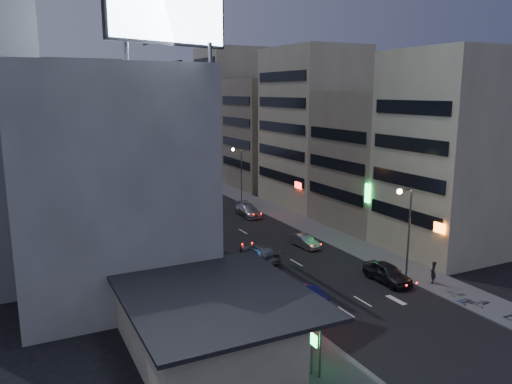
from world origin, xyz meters
TOP-DOWN VIEW (x-y plane):
  - ground at (0.00, 0.00)m, footprint 180.00×180.00m
  - sidewalk_left at (-8.00, 30.00)m, footprint 4.00×120.00m
  - sidewalk_right at (8.00, 30.00)m, footprint 4.00×120.00m
  - food_court at (-13.90, 2.00)m, footprint 11.00×13.00m
  - white_building at (-17.00, 20.00)m, footprint 14.00×24.00m
  - shophouse_near at (15.00, 10.50)m, footprint 10.00×11.00m
  - shophouse_mid at (15.50, 22.00)m, footprint 11.00×12.00m
  - shophouse_far at (15.00, 35.00)m, footprint 10.00×14.00m
  - far_left_a at (-15.50, 45.00)m, footprint 11.00×10.00m
  - far_left_b at (-16.00, 58.00)m, footprint 12.00×10.00m
  - far_right_a at (15.50, 50.00)m, footprint 11.00×12.00m
  - far_right_b at (16.00, 64.00)m, footprint 12.00×12.00m
  - billboard at (-12.99, 9.97)m, footprint 9.52×3.75m
  - street_lamp_right_near at (5.90, 6.00)m, footprint 1.60×0.44m
  - street_lamp_left at (-5.90, 22.00)m, footprint 1.60×0.44m
  - street_lamp_right_far at (5.90, 40.00)m, footprint 1.60×0.44m
  - parked_car_right_near at (4.41, 6.28)m, footprint 1.96×4.86m
  - parked_car_right_mid at (3.28, 17.82)m, footprint 1.73×4.07m
  - parked_car_left at (-5.60, 32.03)m, footprint 2.47×5.09m
  - parked_car_right_far at (3.78, 32.49)m, footprint 2.49×5.43m
  - road_car_blue at (-4.34, 5.78)m, footprint 1.93×4.72m
  - road_car_silver at (-2.76, 16.32)m, footprint 2.38×5.46m
  - person at (7.52, 4.16)m, footprint 0.82×0.80m
  - scooter_silver_a at (8.31, -0.26)m, footprint 0.90×2.10m
  - scooter_blue at (7.52, 0.58)m, footprint 0.61×1.73m
  - scooter_black_b at (7.52, -0.02)m, footprint 0.99×1.77m
  - scooter_silver_b at (8.03, 1.47)m, footprint 1.07×1.77m

SIDE VIEW (x-z plane):
  - ground at x=0.00m, z-range 0.00..0.00m
  - sidewalk_left at x=-8.00m, z-range 0.00..0.12m
  - sidewalk_right at x=8.00m, z-range 0.00..0.12m
  - scooter_silver_b at x=8.03m, z-range 0.12..1.14m
  - scooter_black_b at x=7.52m, z-range 0.12..1.15m
  - scooter_blue at x=7.52m, z-range 0.12..1.17m
  - parked_car_right_mid at x=3.28m, z-range 0.00..1.31m
  - parked_car_left at x=-5.60m, z-range 0.00..1.39m
  - scooter_silver_a at x=8.31m, z-range 0.12..1.37m
  - road_car_blue at x=-4.34m, z-range 0.00..1.52m
  - parked_car_right_far at x=3.78m, z-range 0.00..1.54m
  - road_car_silver at x=-2.76m, z-range 0.00..1.56m
  - parked_car_right_near at x=4.41m, z-range 0.00..1.66m
  - person at x=7.52m, z-range 0.12..2.02m
  - food_court at x=-13.90m, z-range 0.05..3.92m
  - street_lamp_right_near at x=5.90m, z-range 1.35..9.37m
  - street_lamp_left at x=-5.90m, z-range 1.35..9.37m
  - street_lamp_right_far at x=5.90m, z-range 1.35..9.37m
  - far_left_b at x=-16.00m, z-range 0.00..15.00m
  - shophouse_mid at x=15.50m, z-range 0.00..16.00m
  - white_building at x=-17.00m, z-range 0.00..18.00m
  - far_right_a at x=15.50m, z-range 0.00..18.00m
  - shophouse_near at x=15.00m, z-range 0.00..20.00m
  - far_left_a at x=-15.50m, z-range 0.00..20.00m
  - shophouse_far at x=15.00m, z-range 0.00..22.00m
  - far_right_b at x=16.00m, z-range 0.00..24.00m
  - billboard at x=-12.99m, z-range 18.56..24.76m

